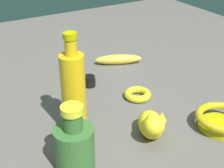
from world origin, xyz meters
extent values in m
plane|color=#5B5651|center=(0.00, 0.00, 0.00)|extent=(2.00, 2.00, 0.00)
ellipsoid|color=yellow|center=(-0.16, -0.02, 0.03)|extent=(0.12, 0.10, 0.06)
sphere|color=yellow|center=(-0.20, 0.00, 0.06)|extent=(0.05, 0.05, 0.05)
cone|color=yellow|center=(-0.21, -0.02, 0.08)|extent=(0.02, 0.02, 0.02)
cone|color=yellow|center=(-0.20, 0.01, 0.08)|extent=(0.02, 0.02, 0.02)
ellipsoid|color=yellow|center=(-0.12, -0.04, 0.02)|extent=(0.05, 0.04, 0.02)
cylinder|color=gold|center=(-0.04, 0.14, 0.11)|extent=(0.06, 0.06, 0.22)
cylinder|color=gold|center=(-0.04, 0.14, 0.24)|extent=(0.03, 0.03, 0.04)
cylinder|color=#BAB304|center=(-0.04, 0.14, 0.27)|extent=(0.03, 0.03, 0.01)
ellipsoid|color=yellow|center=(0.26, -0.18, 0.02)|extent=(0.11, 0.18, 0.04)
cylinder|color=#37692F|center=(-0.18, 0.20, 0.05)|extent=(0.09, 0.09, 0.10)
cylinder|color=#37692F|center=(-0.18, 0.20, 0.13)|extent=(0.04, 0.04, 0.04)
cylinder|color=yellow|center=(-0.18, 0.20, 0.16)|extent=(0.05, 0.05, 0.02)
cylinder|color=#C0B40C|center=(-0.24, -0.20, 0.01)|extent=(0.12, 0.12, 0.01)
torus|color=gold|center=(-0.24, -0.20, 0.03)|extent=(0.14, 0.14, 0.02)
cylinder|color=black|center=(0.16, -0.01, 0.01)|extent=(0.04, 0.04, 0.03)
cylinder|color=gold|center=(0.16, -0.01, 0.02)|extent=(0.03, 0.03, 0.00)
cylinder|color=black|center=(0.16, -0.01, 0.03)|extent=(0.04, 0.04, 0.01)
torus|color=yellow|center=(0.01, -0.10, 0.01)|extent=(0.09, 0.09, 0.02)
camera|label=1|loc=(-0.74, 0.44, 0.54)|focal=53.94mm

